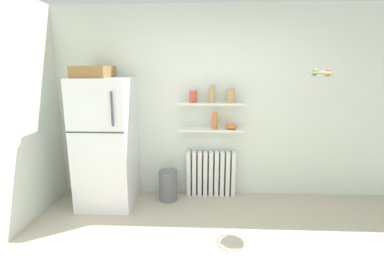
{
  "coord_description": "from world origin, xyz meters",
  "views": [
    {
      "loc": [
        -0.15,
        -1.89,
        1.81
      ],
      "look_at": [
        -0.31,
        1.6,
        1.05
      ],
      "focal_mm": 26.62,
      "sensor_mm": 36.0,
      "label": 1
    }
  ],
  "objects_px": {
    "storage_jar_0": "(193,96)",
    "refrigerator": "(106,140)",
    "vase": "(215,121)",
    "trash_bin": "(168,185)",
    "hanging_fruit_basket": "(321,73)",
    "storage_jar_1": "(212,94)",
    "shelf_bowl": "(231,126)",
    "storage_jar_2": "(231,95)",
    "radiator": "(211,173)"
  },
  "relations": [
    {
      "from": "storage_jar_0",
      "to": "refrigerator",
      "type": "bearing_deg",
      "value": -167.65
    },
    {
      "from": "vase",
      "to": "trash_bin",
      "type": "bearing_deg",
      "value": -166.4
    },
    {
      "from": "hanging_fruit_basket",
      "to": "storage_jar_1",
      "type": "bearing_deg",
      "value": 158.65
    },
    {
      "from": "storage_jar_1",
      "to": "hanging_fruit_basket",
      "type": "xyz_separation_m",
      "value": [
        1.21,
        -0.47,
        0.28
      ]
    },
    {
      "from": "refrigerator",
      "to": "shelf_bowl",
      "type": "distance_m",
      "value": 1.66
    },
    {
      "from": "vase",
      "to": "storage_jar_0",
      "type": "bearing_deg",
      "value": 180.0
    },
    {
      "from": "storage_jar_1",
      "to": "trash_bin",
      "type": "height_order",
      "value": "storage_jar_1"
    },
    {
      "from": "storage_jar_2",
      "to": "vase",
      "type": "xyz_separation_m",
      "value": [
        -0.2,
        -0.0,
        -0.34
      ]
    },
    {
      "from": "storage_jar_1",
      "to": "radiator",
      "type": "bearing_deg",
      "value": 90.0
    },
    {
      "from": "radiator",
      "to": "storage_jar_1",
      "type": "relative_size",
      "value": 2.89
    },
    {
      "from": "hanging_fruit_basket",
      "to": "trash_bin",
      "type": "bearing_deg",
      "value": 169.91
    },
    {
      "from": "storage_jar_0",
      "to": "hanging_fruit_basket",
      "type": "bearing_deg",
      "value": -17.97
    },
    {
      "from": "vase",
      "to": "storage_jar_2",
      "type": "bearing_deg",
      "value": 0.0
    },
    {
      "from": "refrigerator",
      "to": "hanging_fruit_basket",
      "type": "distance_m",
      "value": 2.74
    },
    {
      "from": "refrigerator",
      "to": "storage_jar_2",
      "type": "relative_size",
      "value": 9.3
    },
    {
      "from": "storage_jar_2",
      "to": "vase",
      "type": "relative_size",
      "value": 0.86
    },
    {
      "from": "radiator",
      "to": "trash_bin",
      "type": "height_order",
      "value": "radiator"
    },
    {
      "from": "storage_jar_2",
      "to": "trash_bin",
      "type": "bearing_deg",
      "value": -169.64
    },
    {
      "from": "radiator",
      "to": "refrigerator",
      "type": "bearing_deg",
      "value": -168.62
    },
    {
      "from": "refrigerator",
      "to": "vase",
      "type": "bearing_deg",
      "value": 9.86
    },
    {
      "from": "refrigerator",
      "to": "hanging_fruit_basket",
      "type": "height_order",
      "value": "refrigerator"
    },
    {
      "from": "hanging_fruit_basket",
      "to": "storage_jar_0",
      "type": "bearing_deg",
      "value": 162.03
    },
    {
      "from": "vase",
      "to": "hanging_fruit_basket",
      "type": "relative_size",
      "value": 0.78
    },
    {
      "from": "storage_jar_2",
      "to": "hanging_fruit_basket",
      "type": "xyz_separation_m",
      "value": [
        0.96,
        -0.47,
        0.3
      ]
    },
    {
      "from": "radiator",
      "to": "storage_jar_0",
      "type": "bearing_deg",
      "value": -173.11
    },
    {
      "from": "shelf_bowl",
      "to": "storage_jar_1",
      "type": "bearing_deg",
      "value": 180.0
    },
    {
      "from": "storage_jar_0",
      "to": "trash_bin",
      "type": "xyz_separation_m",
      "value": [
        -0.34,
        -0.15,
        -1.21
      ]
    },
    {
      "from": "radiator",
      "to": "storage_jar_1",
      "type": "xyz_separation_m",
      "value": [
        -0.0,
        -0.03,
        1.13
      ]
    },
    {
      "from": "shelf_bowl",
      "to": "radiator",
      "type": "bearing_deg",
      "value": 173.48
    },
    {
      "from": "vase",
      "to": "hanging_fruit_basket",
      "type": "distance_m",
      "value": 1.41
    },
    {
      "from": "refrigerator",
      "to": "hanging_fruit_basket",
      "type": "bearing_deg",
      "value": -4.98
    },
    {
      "from": "storage_jar_2",
      "to": "shelf_bowl",
      "type": "xyz_separation_m",
      "value": [
        0.01,
        -0.0,
        -0.42
      ]
    },
    {
      "from": "radiator",
      "to": "trash_bin",
      "type": "distance_m",
      "value": 0.63
    },
    {
      "from": "storage_jar_2",
      "to": "vase",
      "type": "height_order",
      "value": "storage_jar_2"
    },
    {
      "from": "refrigerator",
      "to": "vase",
      "type": "relative_size",
      "value": 8.03
    },
    {
      "from": "radiator",
      "to": "hanging_fruit_basket",
      "type": "bearing_deg",
      "value": -22.58
    },
    {
      "from": "radiator",
      "to": "shelf_bowl",
      "type": "bearing_deg",
      "value": -6.52
    },
    {
      "from": "radiator",
      "to": "vase",
      "type": "bearing_deg",
      "value": -34.11
    },
    {
      "from": "refrigerator",
      "to": "shelf_bowl",
      "type": "bearing_deg",
      "value": 8.57
    },
    {
      "from": "refrigerator",
      "to": "radiator",
      "type": "bearing_deg",
      "value": 11.38
    },
    {
      "from": "refrigerator",
      "to": "trash_bin",
      "type": "relative_size",
      "value": 4.31
    },
    {
      "from": "storage_jar_1",
      "to": "vase",
      "type": "height_order",
      "value": "storage_jar_1"
    },
    {
      "from": "refrigerator",
      "to": "vase",
      "type": "distance_m",
      "value": 1.46
    },
    {
      "from": "storage_jar_1",
      "to": "vase",
      "type": "xyz_separation_m",
      "value": [
        0.04,
        -0.0,
        -0.36
      ]
    },
    {
      "from": "radiator",
      "to": "shelf_bowl",
      "type": "xyz_separation_m",
      "value": [
        0.26,
        -0.03,
        0.69
      ]
    },
    {
      "from": "radiator",
      "to": "storage_jar_0",
      "type": "xyz_separation_m",
      "value": [
        -0.25,
        -0.03,
        1.1
      ]
    },
    {
      "from": "storage_jar_1",
      "to": "storage_jar_0",
      "type": "bearing_deg",
      "value": -180.0
    },
    {
      "from": "radiator",
      "to": "vase",
      "type": "xyz_separation_m",
      "value": [
        0.04,
        -0.03,
        0.77
      ]
    },
    {
      "from": "radiator",
      "to": "storage_jar_2",
      "type": "distance_m",
      "value": 1.14
    },
    {
      "from": "refrigerator",
      "to": "storage_jar_1",
      "type": "relative_size",
      "value": 7.67
    }
  ]
}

